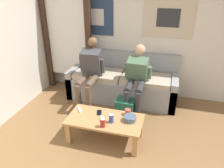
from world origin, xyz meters
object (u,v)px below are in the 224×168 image
game_controller_near_right (80,110)px  person_seated_adult (90,71)px  backpack (125,110)px  drink_can_blue (111,118)px  coffee_table (105,122)px  game_controller_near_left (102,119)px  couch (123,84)px  pillar_candle (128,112)px  person_seated_teen (137,78)px  drink_can_red (103,123)px  cell_phone (99,113)px  ceramic_bowl (130,118)px

game_controller_near_right → person_seated_adult: bearing=99.1°
backpack → drink_can_blue: (-0.06, -0.62, 0.24)m
coffee_table → game_controller_near_right: 0.44m
drink_can_blue → coffee_table: bearing=152.8°
drink_can_blue → game_controller_near_left: bearing=172.4°
couch → pillar_candle: size_ratio=20.49×
person_seated_teen → game_controller_near_left: person_seated_teen is taller
backpack → game_controller_near_right: game_controller_near_right is taller
drink_can_blue → game_controller_near_right: drink_can_blue is taller
person_seated_adult → drink_can_blue: (0.66, -0.94, -0.25)m
drink_can_red → game_controller_near_left: drink_can_red is taller
person_seated_teen → cell_phone: bearing=-117.9°
person_seated_teen → game_controller_near_right: (-0.71, -0.79, -0.27)m
coffee_table → drink_can_red: drink_can_red is taller
drink_can_blue → couch: bearing=96.3°
backpack → game_controller_near_left: bearing=-108.7°
person_seated_adult → backpack: person_seated_adult is taller
person_seated_teen → cell_phone: (-0.41, -0.77, -0.27)m
pillar_candle → drink_can_blue: bearing=-126.7°
person_seated_adult → game_controller_near_right: (0.13, -0.79, -0.30)m
drink_can_red → game_controller_near_right: 0.54m
ceramic_bowl → drink_can_red: bearing=-144.6°
person_seated_adult → cell_phone: (0.43, -0.77, -0.30)m
drink_can_blue → game_controller_near_right: bearing=163.9°
backpack → ceramic_bowl: 0.59m
drink_can_blue → drink_can_red: (-0.08, -0.13, 0.00)m
couch → coffee_table: bearing=-88.3°
person_seated_teen → pillar_candle: 0.74m
drink_can_blue → game_controller_near_right: size_ratio=0.92×
pillar_candle → game_controller_near_right: bearing=-173.0°
game_controller_near_right → cell_phone: game_controller_near_right is taller
person_seated_adult → ceramic_bowl: size_ratio=6.82×
pillar_candle → cell_phone: 0.42m
ceramic_bowl → pillar_candle: size_ratio=1.79×
person_seated_adult → pillar_candle: person_seated_adult is taller
ceramic_bowl → drink_can_red: 0.39m
coffee_table → game_controller_near_left: 0.09m
person_seated_teen → game_controller_near_right: person_seated_teen is taller
couch → game_controller_near_left: 1.31m
person_seated_adult → drink_can_blue: person_seated_adult is taller
backpack → drink_can_blue: drink_can_blue is taller
couch → cell_phone: size_ratio=13.61×
person_seated_adult → backpack: (0.72, -0.32, -0.49)m
drink_can_red → backpack: bearing=79.2°
drink_can_red → cell_phone: drink_can_red is taller
couch → drink_can_blue: 1.34m
person_seated_teen → couch: bearing=130.0°
coffee_table → person_seated_teen: bearing=72.2°
coffee_table → game_controller_near_left: (-0.03, -0.04, 0.08)m
couch → backpack: couch is taller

